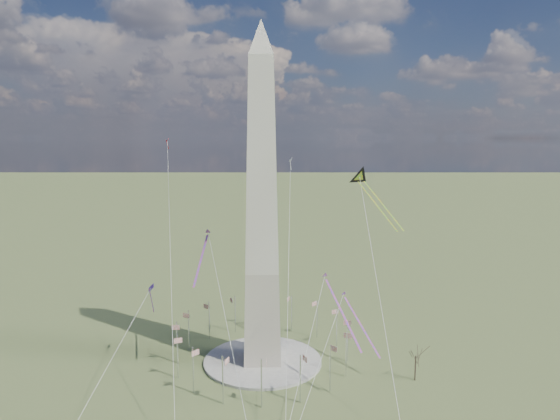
{
  "coord_description": "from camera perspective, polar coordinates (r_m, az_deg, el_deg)",
  "views": [
    {
      "loc": [
        2.02,
        -144.53,
        67.84
      ],
      "look_at": [
        5.29,
        0.0,
        47.04
      ],
      "focal_mm": 32.0,
      "sensor_mm": 36.0,
      "label": 1
    }
  ],
  "objects": [
    {
      "name": "kite_delta_black",
      "position": [
        154.0,
        9.34,
        3.41
      ],
      "size": [
        14.22,
        20.67,
        17.33
      ],
      "rotation": [
        0.0,
        0.0,
        3.63
      ],
      "color": "black",
      "rests_on": "ground"
    },
    {
      "name": "kite_streamer_right",
      "position": [
        156.63,
        8.66,
        -11.85
      ],
      "size": [
        9.11,
        19.39,
        14.1
      ],
      "rotation": [
        0.0,
        0.0,
        3.54
      ],
      "color": "#F74927",
      "rests_on": "ground"
    },
    {
      "name": "plaza",
      "position": [
        159.5,
        -1.98,
        -16.83
      ],
      "size": [
        36.0,
        36.0,
        0.8
      ],
      "primitive_type": "cylinder",
      "color": "#B7B2A7",
      "rests_on": "ground"
    },
    {
      "name": "kite_small_white",
      "position": [
        190.36,
        1.21,
        5.63
      ],
      "size": [
        1.3,
        2.11,
        4.81
      ],
      "rotation": [
        0.0,
        0.0,
        2.73
      ],
      "color": "white",
      "rests_on": "ground"
    },
    {
      "name": "kite_small_red",
      "position": [
        186.22,
        -12.75,
        7.66
      ],
      "size": [
        1.08,
        1.74,
        3.99
      ],
      "rotation": [
        0.0,
        0.0,
        2.74
      ],
      "color": "red",
      "rests_on": "ground"
    },
    {
      "name": "washington_monument",
      "position": [
        145.9,
        -2.08,
        0.35
      ],
      "size": [
        15.56,
        15.56,
        100.0
      ],
      "color": "beige",
      "rests_on": "plaza"
    },
    {
      "name": "kite_diamond_purple",
      "position": [
        156.44,
        -14.5,
        -8.94
      ],
      "size": [
        2.15,
        3.1,
        9.41
      ],
      "rotation": [
        0.0,
        0.0,
        3.02
      ],
      "color": "navy",
      "rests_on": "ground"
    },
    {
      "name": "kite_streamer_left",
      "position": [
        142.49,
        6.49,
        -10.23
      ],
      "size": [
        8.64,
        21.97,
        15.64
      ],
      "rotation": [
        0.0,
        0.0,
        3.47
      ],
      "color": "#F74927",
      "rests_on": "ground"
    },
    {
      "name": "kite_streamer_mid",
      "position": [
        150.3,
        -8.79,
        -4.67
      ],
      "size": [
        3.2,
        19.06,
        13.09
      ],
      "rotation": [
        0.0,
        0.0,
        3.04
      ],
      "color": "#F74927",
      "rests_on": "ground"
    },
    {
      "name": "flagpole_ring",
      "position": [
        156.72,
        -2.0,
        -14.55
      ],
      "size": [
        54.4,
        54.4,
        13.0
      ],
      "color": "silver",
      "rests_on": "ground"
    },
    {
      "name": "ground",
      "position": [
        159.67,
        -1.98,
        -16.96
      ],
      "size": [
        2000.0,
        2000.0,
        0.0
      ],
      "primitive_type": "plane",
      "color": "#596532",
      "rests_on": "ground"
    },
    {
      "name": "tree_near",
      "position": [
        150.66,
        15.27,
        -15.6
      ],
      "size": [
        6.25,
        6.25,
        10.93
      ],
      "color": "#4B352D",
      "rests_on": "ground"
    }
  ]
}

